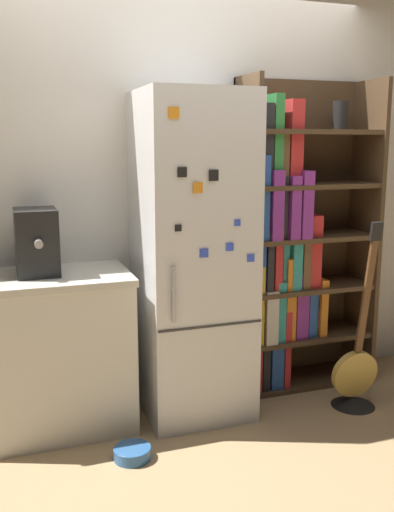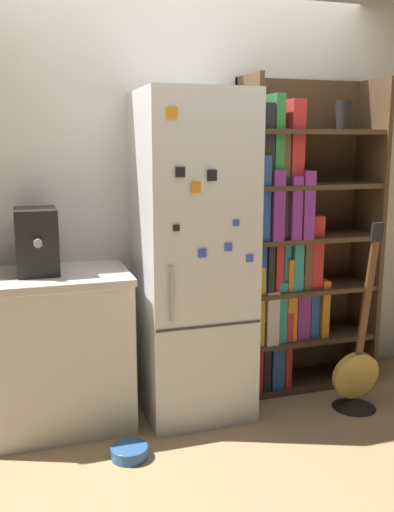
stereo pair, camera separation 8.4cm
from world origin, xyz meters
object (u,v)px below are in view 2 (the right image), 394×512
at_px(bookshelf, 289,248).
at_px(guitar, 356,381).
at_px(pet_bowl, 129,451).
at_px(refrigerator, 192,257).
at_px(espresso_machine, 37,241).

relative_size(bookshelf, guitar, 1.71).
xyz_separation_m(guitar, pet_bowl, (-1.44, -0.14, -0.14)).
xyz_separation_m(refrigerator, guitar, (0.95, -0.32, -0.78)).
height_order(bookshelf, espresso_machine, bookshelf).
distance_m(guitar, pet_bowl, 1.45).
bearing_deg(refrigerator, bookshelf, 12.18).
distance_m(bookshelf, pet_bowl, 1.62).
height_order(refrigerator, pet_bowl, refrigerator).
bearing_deg(refrigerator, guitar, -18.48).
xyz_separation_m(bookshelf, espresso_machine, (-1.59, -0.09, 0.14)).
relative_size(refrigerator, bookshelf, 0.94).
distance_m(espresso_machine, guitar, 2.08).
distance_m(refrigerator, pet_bowl, 1.13).
bearing_deg(pet_bowl, espresso_machine, 126.53).
bearing_deg(refrigerator, espresso_machine, 175.55).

